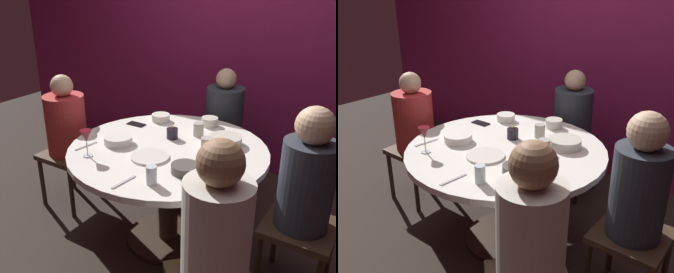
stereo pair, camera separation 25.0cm
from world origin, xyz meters
The scene contains 21 objects.
ground_plane centered at (0.00, 0.00, 0.00)m, with size 8.00×8.00×0.00m, color #2D231E.
back_wall centered at (0.00, 1.47, 1.30)m, with size 6.00×0.10×2.60m, color maroon.
dining_table centered at (0.00, 0.00, 0.59)m, with size 1.34×1.34×0.74m.
seated_diner_left centered at (-0.97, 0.00, 0.69)m, with size 0.40×0.40×1.12m.
seated_diner_back centered at (0.00, 0.91, 0.69)m, with size 0.40×0.40×1.11m.
seated_diner_right centered at (0.90, 0.00, 0.73)m, with size 0.40×0.40×1.19m.
seated_diner_front_right centered at (0.68, -0.68, 0.74)m, with size 0.57×0.57×1.20m.
candle_holder centered at (-0.06, 0.15, 0.78)m, with size 0.08×0.08×0.10m.
wine_glass centered at (-0.36, -0.38, 0.87)m, with size 0.08×0.08×0.18m.
dinner_plate centered at (-0.01, -0.19, 0.75)m, with size 0.25×0.25×0.01m, color silver.
cell_phone centered at (-0.44, 0.23, 0.75)m, with size 0.07×0.14×0.01m, color black.
bowl_serving_large centered at (0.05, 0.52, 0.78)m, with size 0.13×0.13×0.07m, color beige.
bowl_salad_center centered at (0.30, 0.25, 0.77)m, with size 0.22×0.22×0.06m, color beige.
bowl_small_white centered at (-0.32, 0.41, 0.77)m, with size 0.14×0.14×0.06m, color silver.
bowl_sauce_side centered at (0.27, -0.25, 0.77)m, with size 0.16×0.16×0.05m, color #4C4742.
bowl_rice_portion centered at (-0.32, -0.12, 0.77)m, with size 0.20×0.20×0.05m, color silver.
cup_near_candle centered at (0.23, 0.10, 0.79)m, with size 0.08×0.08×0.09m, color #B2ADA3.
cup_by_left_diner centered at (0.07, 0.29, 0.79)m, with size 0.07×0.07×0.10m, color #B2ADA3.
cup_by_right_diner centered at (0.18, -0.46, 0.80)m, with size 0.06×0.06×0.11m, color silver.
fork_near_plate centered at (0.04, -0.53, 0.75)m, with size 0.02×0.18×0.01m, color #B7B7BC.
knife_near_plate centered at (-0.48, -0.28, 0.75)m, with size 0.02×0.18×0.01m, color #B7B7BC.
Camera 1 is at (1.23, -1.95, 1.78)m, focal length 40.44 mm.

